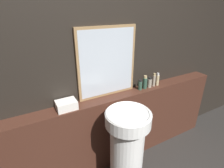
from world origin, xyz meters
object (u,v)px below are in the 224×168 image
Objects in this scene: hand_soap_bottle at (157,80)px; mirror at (107,63)px; body_wash_bottle at (154,80)px; towel_stack at (66,105)px; conditioner_bottle at (145,83)px; shampoo_bottle at (140,85)px; pedestal_sink at (127,150)px; lotion_bottle at (150,83)px.

mirror is at bearing 173.76° from hand_soap_bottle.
mirror is at bearing 173.16° from body_wash_bottle.
towel_stack is at bearing -171.49° from mirror.
conditioner_bottle reaches higher than towel_stack.
conditioner_bottle is (0.91, -0.00, 0.03)m from towel_stack.
mirror is 4.42× the size of body_wash_bottle.
towel_stack is (-0.47, -0.07, -0.32)m from mirror.
shampoo_bottle is 0.78× the size of hand_soap_bottle.
hand_soap_bottle is at bearing 29.57° from pedestal_sink.
shampoo_bottle is at bearing 180.00° from hand_soap_bottle.
body_wash_bottle is at bearing 0.00° from conditioner_bottle.
hand_soap_bottle reaches higher than shampoo_bottle.
lotion_bottle is at bearing -7.66° from mirror.
conditioner_bottle is (0.45, -0.07, -0.28)m from mirror.
shampoo_bottle is at bearing -180.00° from body_wash_bottle.
pedestal_sink is 5.96× the size of conditioner_bottle.
conditioner_bottle is 1.01× the size of hand_soap_bottle.
lotion_bottle is at bearing 34.64° from pedestal_sink.
mirror is at bearing 172.34° from lotion_bottle.
conditioner_bottle is at bearing -180.00° from lotion_bottle.
pedestal_sink is at bearing -141.65° from conditioner_bottle.
towel_stack is at bearing 180.00° from hand_soap_bottle.
lotion_bottle is (0.52, -0.07, -0.30)m from mirror.
conditioner_bottle reaches higher than pedestal_sink.
lotion_bottle is (0.55, 0.38, 0.44)m from pedestal_sink.
body_wash_bottle reaches higher than lotion_bottle.
towel_stack is 1.05m from body_wash_bottle.
mirror reaches higher than body_wash_bottle.
pedestal_sink is 1.30× the size of mirror.
shampoo_bottle is at bearing 0.00° from towel_stack.
body_wash_bottle is 1.04× the size of hand_soap_bottle.
lotion_bottle is at bearing 180.00° from hand_soap_bottle.
mirror is at bearing 85.74° from pedestal_sink.
mirror reaches higher than conditioner_bottle.
mirror is at bearing 8.51° from towel_stack.
body_wash_bottle is (0.20, 0.00, 0.02)m from shampoo_bottle.
pedestal_sink is 5.76× the size of body_wash_bottle.
body_wash_bottle is (0.58, -0.07, -0.28)m from mirror.
body_wash_bottle reaches higher than towel_stack.
lotion_bottle reaches higher than pedestal_sink.
hand_soap_bottle reaches higher than pedestal_sink.
body_wash_bottle is at bearing 0.00° from lotion_bottle.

